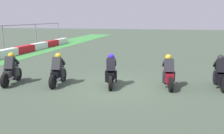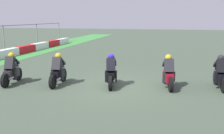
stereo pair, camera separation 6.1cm
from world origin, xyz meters
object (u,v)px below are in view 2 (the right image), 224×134
at_px(rider_lane_a, 220,75).
at_px(rider_lane_e, 12,71).
at_px(rider_lane_c, 111,73).
at_px(rider_lane_b, 168,74).
at_px(rider_lane_d, 58,72).

relative_size(rider_lane_a, rider_lane_e, 1.00).
height_order(rider_lane_c, rider_lane_e, same).
xyz_separation_m(rider_lane_b, rider_lane_c, (-0.37, 2.57, 0.00)).
bearing_deg(rider_lane_a, rider_lane_d, 94.07).
height_order(rider_lane_a, rider_lane_b, same).
relative_size(rider_lane_b, rider_lane_c, 1.00).
bearing_deg(rider_lane_b, rider_lane_e, 87.49).
relative_size(rider_lane_b, rider_lane_d, 0.99).
xyz_separation_m(rider_lane_c, rider_lane_d, (-0.32, 2.49, 0.00)).
height_order(rider_lane_a, rider_lane_c, same).
relative_size(rider_lane_c, rider_lane_e, 1.00).
height_order(rider_lane_b, rider_lane_c, same).
bearing_deg(rider_lane_a, rider_lane_e, 93.99).
xyz_separation_m(rider_lane_a, rider_lane_d, (-1.08, 7.32, 0.00)).
height_order(rider_lane_a, rider_lane_d, same).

